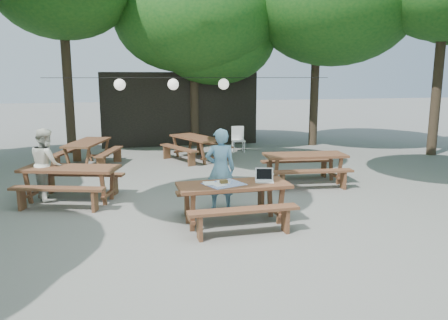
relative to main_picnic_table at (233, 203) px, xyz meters
name	(u,v)px	position (x,y,z in m)	size (l,w,h in m)	color
ground	(229,219)	(-0.02, 0.25, -0.39)	(80.00, 80.00, 0.00)	slate
pavilion	(176,107)	(0.48, 10.75, 1.01)	(6.00, 3.00, 2.80)	black
main_picnic_table	(233,203)	(0.00, 0.00, 0.00)	(2.00, 1.58, 0.75)	brown
picnic_table_nw	(71,184)	(-2.98, 2.23, 0.00)	(2.30, 2.09, 0.75)	brown
picnic_table_ne	(305,168)	(2.53, 2.50, 0.00)	(2.07, 1.78, 0.75)	brown
picnic_table_far_w	(88,153)	(-2.83, 6.04, 0.00)	(2.08, 2.29, 0.75)	brown
picnic_table_far_e	(196,148)	(0.48, 6.25, 0.00)	(2.19, 2.36, 0.75)	brown
woman	(220,169)	(-0.02, 0.93, 0.43)	(0.60, 0.39, 1.64)	#7BB9E1
second_person	(46,164)	(-3.49, 2.56, 0.39)	(0.76, 0.59, 1.56)	white
plastic_chair	(238,145)	(2.21, 7.41, -0.13)	(0.49, 0.49, 0.90)	white
laptop	(264,178)	(0.59, 0.03, 0.42)	(0.39, 0.34, 0.24)	white
tabletop_clutter	(223,183)	(-0.19, 0.01, 0.37)	(0.80, 0.74, 0.08)	#3556B5
paper_lanterns	(174,84)	(-0.20, 6.25, 2.02)	(9.00, 0.34, 0.38)	black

